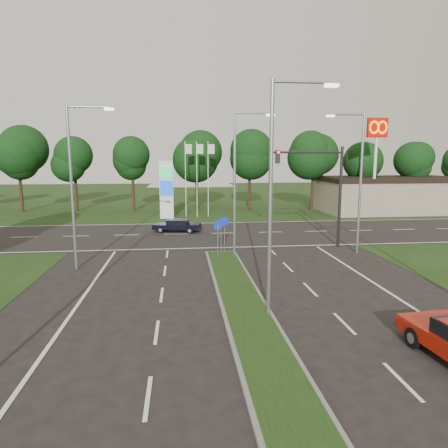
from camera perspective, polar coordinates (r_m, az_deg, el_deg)
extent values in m
plane|color=black|center=(10.94, 9.32, -25.04)|extent=(160.00, 160.00, 0.00)
cube|color=black|center=(64.03, -3.93, 3.72)|extent=(160.00, 50.00, 0.02)
cube|color=black|center=(33.35, -1.73, -1.37)|extent=(160.00, 12.00, 0.02)
cube|color=slate|center=(14.30, 4.88, -15.96)|extent=(2.00, 26.00, 0.12)
cube|color=gray|center=(51.16, 22.53, 3.89)|extent=(16.00, 9.00, 4.00)
cylinder|color=gray|center=(15.15, 6.63, 2.96)|extent=(0.16, 0.16, 9.00)
cylinder|color=gray|center=(15.59, 11.13, 19.27)|extent=(2.20, 0.10, 0.10)
cube|color=#FFF2CC|center=(15.93, 15.10, 18.55)|extent=(0.50, 0.22, 0.12)
cylinder|color=gray|center=(24.97, 1.52, 5.47)|extent=(0.16, 0.16, 9.00)
cylinder|color=gray|center=(25.24, 4.14, 15.49)|extent=(2.20, 0.10, 0.10)
cube|color=#FFF2CC|center=(25.44, 6.66, 15.18)|extent=(0.50, 0.22, 0.12)
cylinder|color=gray|center=(23.51, -20.92, 4.63)|extent=(0.16, 0.16, 9.00)
cylinder|color=gray|center=(23.36, -18.86, 15.55)|extent=(2.20, 0.10, 0.10)
cube|color=#FFF2CC|center=(23.14, -16.09, 15.49)|extent=(0.50, 0.22, 0.12)
cylinder|color=gray|center=(27.31, 18.91, 5.30)|extent=(0.16, 0.16, 9.00)
cylinder|color=gray|center=(26.95, 17.22, 14.72)|extent=(2.20, 0.10, 0.10)
cube|color=#FFF2CC|center=(26.53, 14.96, 14.69)|extent=(0.50, 0.22, 0.12)
cylinder|color=black|center=(29.01, 16.24, 3.65)|extent=(0.20, 0.20, 7.00)
cylinder|color=black|center=(28.03, 11.73, 9.99)|extent=(5.00, 0.14, 0.14)
cube|color=black|center=(27.48, 7.68, 9.49)|extent=(0.28, 0.28, 0.90)
sphere|color=#FF190C|center=(27.31, 7.79, 10.12)|extent=(0.20, 0.20, 0.20)
cylinder|color=gray|center=(24.81, -0.88, -2.48)|extent=(0.06, 0.06, 2.20)
cylinder|color=#0C26A5|center=(24.62, -0.88, -0.21)|extent=(0.56, 0.04, 0.56)
cylinder|color=gray|center=(25.81, -0.42, -2.02)|extent=(0.06, 0.06, 2.20)
cylinder|color=#0C26A5|center=(25.63, -0.42, 0.17)|extent=(0.56, 0.04, 0.56)
cylinder|color=gray|center=(26.53, 0.07, -1.71)|extent=(0.06, 0.06, 2.20)
cylinder|color=#0C26A5|center=(26.35, 0.07, 0.42)|extent=(0.56, 0.04, 0.56)
cube|color=silver|center=(41.83, -8.22, 4.84)|extent=(1.40, 0.30, 6.00)
cube|color=#0CA53F|center=(41.55, -8.29, 7.30)|extent=(1.30, 0.08, 1.20)
cube|color=#0C3FBF|center=(41.63, -8.24, 5.10)|extent=(1.30, 0.08, 1.60)
cylinder|color=silver|center=(42.74, -5.51, 6.33)|extent=(0.08, 0.08, 8.00)
cube|color=#B2D8B2|center=(42.71, -5.10, 10.63)|extent=(0.70, 0.02, 1.00)
cylinder|color=silver|center=(42.77, -3.90, 6.35)|extent=(0.08, 0.08, 8.00)
cube|color=#B2D8B2|center=(42.75, -3.47, 10.64)|extent=(0.70, 0.02, 1.00)
cylinder|color=silver|center=(42.84, -2.28, 6.37)|extent=(0.08, 0.08, 8.00)
cube|color=#B2D8B2|center=(42.83, -1.83, 10.65)|extent=(0.70, 0.02, 1.00)
cylinder|color=silver|center=(45.60, 20.74, 7.22)|extent=(0.30, 0.30, 10.00)
cube|color=#BF0C07|center=(45.70, 21.06, 12.73)|extent=(2.20, 0.35, 2.00)
torus|color=#FFC600|center=(45.30, 20.67, 12.79)|extent=(1.06, 0.16, 1.06)
torus|color=#FFC600|center=(45.71, 21.70, 12.69)|extent=(1.06, 0.16, 1.06)
cylinder|color=black|center=(48.91, -3.23, 4.60)|extent=(0.36, 0.36, 4.40)
sphere|color=black|center=(48.75, -3.27, 9.65)|extent=(6.00, 6.00, 6.00)
sphere|color=black|center=(48.59, -2.91, 10.83)|extent=(4.80, 4.80, 4.80)
cylinder|color=black|center=(14.98, 25.45, -14.48)|extent=(0.27, 0.70, 0.68)
cube|color=black|center=(34.23, -6.73, -0.33)|extent=(4.18, 2.45, 0.40)
cube|color=black|center=(34.15, -6.61, 0.30)|extent=(1.99, 1.72, 0.37)
cube|color=black|center=(34.12, -6.62, 0.61)|extent=(1.67, 1.57, 0.04)
cylinder|color=black|center=(33.89, -9.07, -0.84)|extent=(0.58, 0.30, 0.55)
cylinder|color=black|center=(35.26, -8.43, -0.43)|extent=(0.58, 0.30, 0.55)
cylinder|color=black|center=(33.29, -4.92, -0.94)|extent=(0.58, 0.30, 0.55)
cylinder|color=black|center=(34.69, -4.43, -0.52)|extent=(0.58, 0.30, 0.55)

